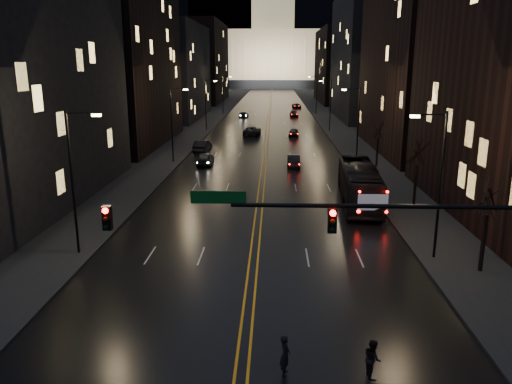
# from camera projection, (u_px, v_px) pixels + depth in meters

# --- Properties ---
(ground) EXTENTS (900.00, 900.00, 0.00)m
(ground) POSITION_uv_depth(u_px,v_px,m) (245.00, 345.00, 21.22)
(ground) COLOR black
(ground) RESTS_ON ground
(road) EXTENTS (20.00, 320.00, 0.02)m
(road) POSITION_uv_depth(u_px,v_px,m) (270.00, 104.00, 147.03)
(road) COLOR black
(road) RESTS_ON ground
(sidewalk_left) EXTENTS (8.00, 320.00, 0.16)m
(sidewalk_left) POSITION_uv_depth(u_px,v_px,m) (223.00, 104.00, 147.51)
(sidewalk_left) COLOR black
(sidewalk_left) RESTS_ON ground
(sidewalk_right) EXTENTS (8.00, 320.00, 0.16)m
(sidewalk_right) POSITION_uv_depth(u_px,v_px,m) (318.00, 104.00, 146.52)
(sidewalk_right) COLOR black
(sidewalk_right) RESTS_ON ground
(center_line) EXTENTS (0.62, 320.00, 0.01)m
(center_line) POSITION_uv_depth(u_px,v_px,m) (270.00, 104.00, 147.03)
(center_line) COLOR orange
(center_line) RESTS_ON road
(building_left_near) EXTENTS (12.00, 28.00, 22.00)m
(building_left_near) POSITION_uv_depth(u_px,v_px,m) (2.00, 71.00, 40.51)
(building_left_near) COLOR black
(building_left_near) RESTS_ON ground
(building_left_mid) EXTENTS (12.00, 30.00, 28.00)m
(building_left_mid) POSITION_uv_depth(u_px,v_px,m) (119.00, 46.00, 70.74)
(building_left_mid) COLOR black
(building_left_mid) RESTS_ON ground
(building_left_far) EXTENTS (12.00, 34.00, 20.00)m
(building_left_far) POSITION_uv_depth(u_px,v_px,m) (173.00, 72.00, 108.51)
(building_left_far) COLOR black
(building_left_far) RESTS_ON ground
(building_left_dist) EXTENTS (12.00, 40.00, 24.00)m
(building_left_dist) POSITION_uv_depth(u_px,v_px,m) (203.00, 63.00, 154.47)
(building_left_dist) COLOR black
(building_left_dist) RESTS_ON ground
(building_right_tall) EXTENTS (12.00, 30.00, 38.00)m
(building_right_tall) POSITION_uv_depth(u_px,v_px,m) (429.00, 5.00, 64.13)
(building_right_tall) COLOR black
(building_right_tall) RESTS_ON ground
(building_right_mid) EXTENTS (12.00, 34.00, 26.00)m
(building_right_mid) POSITION_uv_depth(u_px,v_px,m) (368.00, 57.00, 106.28)
(building_right_mid) COLOR black
(building_right_mid) RESTS_ON ground
(building_right_dist) EXTENTS (12.00, 40.00, 22.00)m
(building_right_dist) POSITION_uv_depth(u_px,v_px,m) (339.00, 66.00, 153.23)
(building_right_dist) COLOR black
(building_right_dist) RESTS_ON ground
(capitol) EXTENTS (90.00, 50.00, 58.50)m
(capitol) POSITION_uv_depth(u_px,v_px,m) (273.00, 53.00, 258.90)
(capitol) COLOR black
(capitol) RESTS_ON ground
(traffic_signal) EXTENTS (17.29, 0.45, 7.00)m
(traffic_signal) POSITION_uv_depth(u_px,v_px,m) (393.00, 233.00, 19.73)
(traffic_signal) COLOR black
(traffic_signal) RESTS_ON ground
(streetlamp_right_near) EXTENTS (2.13, 0.25, 9.00)m
(streetlamp_right_near) POSITION_uv_depth(u_px,v_px,m) (438.00, 178.00, 29.25)
(streetlamp_right_near) COLOR black
(streetlamp_right_near) RESTS_ON ground
(streetlamp_left_near) EXTENTS (2.13, 0.25, 9.00)m
(streetlamp_left_near) POSITION_uv_depth(u_px,v_px,m) (75.00, 175.00, 30.01)
(streetlamp_left_near) COLOR black
(streetlamp_left_near) RESTS_ON ground
(streetlamp_right_mid) EXTENTS (2.13, 0.25, 9.00)m
(streetlamp_right_mid) POSITION_uv_depth(u_px,v_px,m) (357.00, 121.00, 58.28)
(streetlamp_right_mid) COLOR black
(streetlamp_right_mid) RESTS_ON ground
(streetlamp_left_mid) EXTENTS (2.13, 0.25, 9.00)m
(streetlamp_left_mid) POSITION_uv_depth(u_px,v_px,m) (173.00, 121.00, 59.05)
(streetlamp_left_mid) COLOR black
(streetlamp_left_mid) RESTS_ON ground
(streetlamp_right_far) EXTENTS (2.13, 0.25, 9.00)m
(streetlamp_right_far) POSITION_uv_depth(u_px,v_px,m) (329.00, 102.00, 87.32)
(streetlamp_right_far) COLOR black
(streetlamp_right_far) RESTS_ON ground
(streetlamp_left_far) EXTENTS (2.13, 0.25, 9.00)m
(streetlamp_left_far) POSITION_uv_depth(u_px,v_px,m) (207.00, 102.00, 88.08)
(streetlamp_left_far) COLOR black
(streetlamp_left_far) RESTS_ON ground
(streetlamp_right_dist) EXTENTS (2.13, 0.25, 9.00)m
(streetlamp_right_dist) POSITION_uv_depth(u_px,v_px,m) (316.00, 93.00, 116.35)
(streetlamp_right_dist) COLOR black
(streetlamp_right_dist) RESTS_ON ground
(streetlamp_left_dist) EXTENTS (2.13, 0.25, 9.00)m
(streetlamp_left_dist) POSITION_uv_depth(u_px,v_px,m) (224.00, 93.00, 117.12)
(streetlamp_left_dist) COLOR black
(streetlamp_left_dist) RESTS_ON ground
(tree_right_near) EXTENTS (2.40, 2.40, 6.65)m
(tree_right_near) POSITION_uv_depth(u_px,v_px,m) (489.00, 197.00, 27.37)
(tree_right_near) COLOR black
(tree_right_near) RESTS_ON ground
(tree_right_mid) EXTENTS (2.40, 2.40, 6.65)m
(tree_right_mid) POSITION_uv_depth(u_px,v_px,m) (418.00, 153.00, 40.92)
(tree_right_mid) COLOR black
(tree_right_mid) RESTS_ON ground
(tree_right_far) EXTENTS (2.40, 2.40, 6.65)m
(tree_right_far) POSITION_uv_depth(u_px,v_px,m) (379.00, 128.00, 56.41)
(tree_right_far) COLOR black
(tree_right_far) RESTS_ON ground
(bus) EXTENTS (3.65, 12.29, 3.38)m
(bus) POSITION_uv_depth(u_px,v_px,m) (359.00, 185.00, 42.22)
(bus) COLOR black
(bus) RESTS_ON ground
(oncoming_car_a) EXTENTS (1.95, 4.59, 1.55)m
(oncoming_car_a) POSITION_uv_depth(u_px,v_px,m) (205.00, 159.00, 58.78)
(oncoming_car_a) COLOR black
(oncoming_car_a) RESTS_ON ground
(oncoming_car_b) EXTENTS (2.02, 5.06, 1.64)m
(oncoming_car_b) POSITION_uv_depth(u_px,v_px,m) (203.00, 146.00, 67.44)
(oncoming_car_b) COLOR black
(oncoming_car_b) RESTS_ON ground
(oncoming_car_c) EXTENTS (2.99, 5.71, 1.53)m
(oncoming_car_c) POSITION_uv_depth(u_px,v_px,m) (252.00, 131.00, 83.11)
(oncoming_car_c) COLOR black
(oncoming_car_c) RESTS_ON ground
(oncoming_car_d) EXTENTS (2.15, 4.62, 1.30)m
(oncoming_car_d) POSITION_uv_depth(u_px,v_px,m) (244.00, 115.00, 110.83)
(oncoming_car_d) COLOR black
(oncoming_car_d) RESTS_ON ground
(receding_car_a) EXTENTS (1.50, 4.19, 1.37)m
(receding_car_a) POSITION_uv_depth(u_px,v_px,m) (294.00, 161.00, 57.57)
(receding_car_a) COLOR black
(receding_car_a) RESTS_ON ground
(receding_car_b) EXTENTS (1.87, 4.04, 1.34)m
(receding_car_b) POSITION_uv_depth(u_px,v_px,m) (294.00, 133.00, 81.82)
(receding_car_b) COLOR black
(receding_car_b) RESTS_ON ground
(receding_car_c) EXTENTS (1.95, 4.55, 1.31)m
(receding_car_c) POSITION_uv_depth(u_px,v_px,m) (294.00, 114.00, 112.77)
(receding_car_c) COLOR black
(receding_car_c) RESTS_ON ground
(receding_car_d) EXTENTS (2.44, 4.79, 1.30)m
(receding_car_d) POSITION_uv_depth(u_px,v_px,m) (297.00, 106.00, 134.51)
(receding_car_d) COLOR black
(receding_car_d) RESTS_ON ground
(pedestrian_a) EXTENTS (0.45, 0.63, 1.63)m
(pedestrian_a) POSITION_uv_depth(u_px,v_px,m) (285.00, 355.00, 19.02)
(pedestrian_a) COLOR black
(pedestrian_a) RESTS_ON ground
(pedestrian_b) EXTENTS (0.50, 0.79, 1.54)m
(pedestrian_b) POSITION_uv_depth(u_px,v_px,m) (373.00, 358.00, 18.91)
(pedestrian_b) COLOR black
(pedestrian_b) RESTS_ON ground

